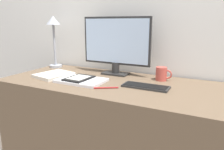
{
  "coord_description": "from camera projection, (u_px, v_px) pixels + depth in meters",
  "views": [
    {
      "loc": [
        0.6,
        -0.98,
        1.07
      ],
      "look_at": [
        0.02,
        0.16,
        0.76
      ],
      "focal_mm": 35.0,
      "sensor_mm": 36.0,
      "label": 1
    }
  ],
  "objects": [
    {
      "name": "wall_back",
      "position": [
        136.0,
        4.0,
        1.58
      ],
      "size": [
        3.6,
        0.05,
        2.4
      ],
      "color": "silver",
      "rests_on": "ground_plane"
    },
    {
      "name": "desk",
      "position": [
        113.0,
        132.0,
        1.47
      ],
      "size": [
        1.47,
        0.63,
        0.7
      ],
      "color": "brown",
      "rests_on": "ground_plane"
    },
    {
      "name": "monitor",
      "position": [
        116.0,
        44.0,
        1.55
      ],
      "size": [
        0.51,
        0.11,
        0.41
      ],
      "color": "#262626",
      "rests_on": "desk"
    },
    {
      "name": "keyboard",
      "position": [
        146.0,
        86.0,
        1.27
      ],
      "size": [
        0.27,
        0.11,
        0.01
      ],
      "color": "#282828",
      "rests_on": "desk"
    },
    {
      "name": "laptop",
      "position": [
        81.0,
        80.0,
        1.4
      ],
      "size": [
        0.3,
        0.21,
        0.02
      ],
      "color": "silver",
      "rests_on": "desk"
    },
    {
      "name": "ereader",
      "position": [
        79.0,
        78.0,
        1.4
      ],
      "size": [
        0.14,
        0.19,
        0.01
      ],
      "color": "black",
      "rests_on": "laptop"
    },
    {
      "name": "desk_lamp",
      "position": [
        54.0,
        31.0,
        1.78
      ],
      "size": [
        0.11,
        0.11,
        0.42
      ],
      "color": "#999EA8",
      "rests_on": "desk"
    },
    {
      "name": "notebook",
      "position": [
        54.0,
        75.0,
        1.53
      ],
      "size": [
        0.24,
        0.27,
        0.02
      ],
      "color": "silver",
      "rests_on": "desk"
    },
    {
      "name": "coffee_mug",
      "position": [
        162.0,
        74.0,
        1.42
      ],
      "size": [
        0.11,
        0.07,
        0.09
      ],
      "color": "#B7473D",
      "rests_on": "desk"
    },
    {
      "name": "pen",
      "position": [
        106.0,
        88.0,
        1.26
      ],
      "size": [
        0.13,
        0.08,
        0.01
      ],
      "color": "maroon",
      "rests_on": "desk"
    }
  ]
}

